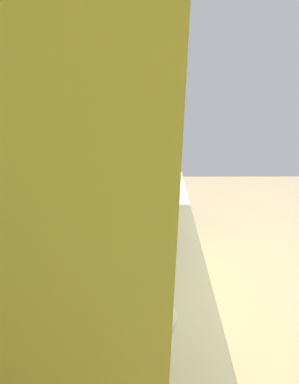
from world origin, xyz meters
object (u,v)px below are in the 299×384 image
Objects in this scene: microwave at (147,174)px; bowl at (157,317)px; kettle at (155,240)px; oven_range at (150,190)px.

microwave is 1.29m from bowl.
bowl is (-1.28, -0.05, -0.12)m from microwave.
bowl is 0.49m from kettle.
bowl is at bearing -177.80° from microwave.
oven_range reaches higher than bowl.
microwave is 0.80m from kettle.
oven_range is at bearing 0.58° from kettle.
microwave reaches higher than bowl.
kettle reaches higher than bowl.
microwave reaches higher than oven_range.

